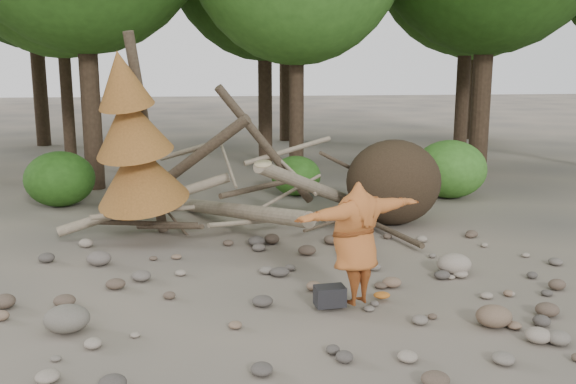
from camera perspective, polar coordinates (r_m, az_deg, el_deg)
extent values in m
plane|color=#514C44|center=(10.64, 2.08, -9.01)|extent=(120.00, 120.00, 0.00)
ellipsoid|color=#332619|center=(14.99, 9.36, 0.86)|extent=(2.20, 1.87, 1.98)
cylinder|color=gray|center=(13.91, -4.38, -1.70)|extent=(2.61, 5.11, 1.08)
cylinder|color=gray|center=(14.51, 2.62, 0.29)|extent=(3.18, 3.71, 1.90)
cylinder|color=brown|center=(14.63, -9.30, 2.23)|extent=(3.08, 1.91, 2.49)
cylinder|color=gray|center=(14.12, 6.28, -2.37)|extent=(1.13, 4.98, 0.43)
cylinder|color=brown|center=(14.81, -1.94, 4.06)|extent=(2.39, 1.03, 2.89)
cylinder|color=gray|center=(14.23, -12.52, -1.03)|extent=(3.71, 0.86, 1.20)
cylinder|color=#4C3F30|center=(13.80, -10.56, -3.05)|extent=(1.52, 1.70, 0.49)
cylinder|color=gray|center=(14.64, 0.17, 0.00)|extent=(1.57, 0.85, 0.69)
cylinder|color=#4C3F30|center=(15.33, 5.89, 1.99)|extent=(1.92, 1.25, 1.10)
cylinder|color=gray|center=(14.21, -5.34, 2.47)|extent=(0.37, 1.42, 0.85)
cylinder|color=#4C3F30|center=(14.04, 8.93, -3.37)|extent=(0.79, 2.54, 0.12)
cylinder|color=gray|center=(13.37, -3.39, -2.68)|extent=(1.78, 1.11, 0.29)
cylinder|color=#4C3F30|center=(13.78, -12.45, 4.90)|extent=(0.67, 1.13, 4.35)
cone|color=brown|center=(13.58, -13.10, 1.79)|extent=(2.06, 2.13, 1.86)
cone|color=brown|center=(13.26, -13.84, 5.89)|extent=(1.71, 1.78, 1.65)
cone|color=brown|center=(13.03, -14.54, 9.73)|extent=(1.23, 1.30, 1.41)
cylinder|color=#38281C|center=(19.64, -17.47, 13.23)|extent=(0.56, 0.56, 8.96)
cylinder|color=#38281C|center=(19.21, 0.77, 11.08)|extent=(0.44, 0.44, 7.14)
cylinder|color=#38281C|center=(21.45, 17.12, 13.73)|extent=(0.60, 0.60, 9.45)
cylinder|color=#38281C|center=(23.84, -19.25, 11.06)|extent=(0.42, 0.42, 7.56)
cylinder|color=#38281C|center=(24.13, -2.08, 12.85)|extent=(0.52, 0.52, 8.54)
cylinder|color=#38281C|center=(25.50, 15.43, 11.91)|extent=(0.50, 0.50, 8.12)
cylinder|color=#38281C|center=(30.75, -21.50, 12.85)|extent=(0.62, 0.62, 9.66)
cylinder|color=#38281C|center=(30.55, -0.26, 12.79)|extent=(0.54, 0.54, 8.75)
cylinder|color=#38281C|center=(32.38, 16.21, 11.47)|extent=(0.46, 0.46, 7.84)
ellipsoid|color=#255215|center=(17.73, -19.63, 1.10)|extent=(1.80, 1.80, 1.44)
ellipsoid|color=#31681E|center=(18.07, 0.71, 1.46)|extent=(1.40, 1.40, 1.12)
ellipsoid|color=#3D7B26|center=(18.31, 14.21, 2.00)|extent=(2.00, 2.00, 1.60)
imported|color=#AD5A27|center=(9.80, 6.04, -4.53)|extent=(2.38, 1.61, 1.90)
cylinder|color=#9D8A63|center=(9.50, -2.23, 2.52)|extent=(0.33, 0.33, 0.12)
cube|color=black|center=(9.98, 3.73, -9.52)|extent=(0.48, 0.35, 0.30)
ellipsoid|color=#2F5C25|center=(10.47, 3.83, -8.89)|extent=(0.44, 0.37, 0.17)
ellipsoid|color=#AA5C1D|center=(10.41, 8.33, -9.32)|extent=(0.27, 0.22, 0.10)
ellipsoid|color=#655F54|center=(9.68, -19.07, -10.59)|extent=(0.64, 0.58, 0.38)
ellipsoid|color=brown|center=(9.80, 17.83, -10.46)|extent=(0.52, 0.47, 0.31)
ellipsoid|color=gray|center=(11.88, 14.55, -6.21)|extent=(0.62, 0.56, 0.37)
ellipsoid|color=#615851|center=(12.50, -16.45, -5.68)|extent=(0.44, 0.40, 0.27)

